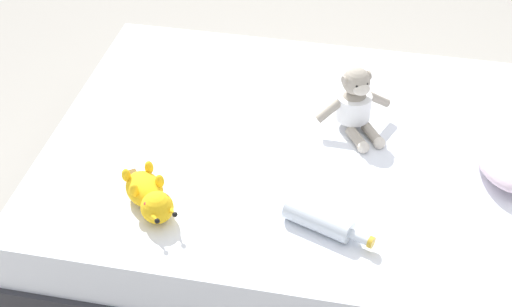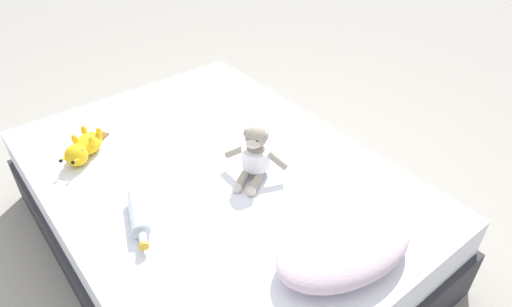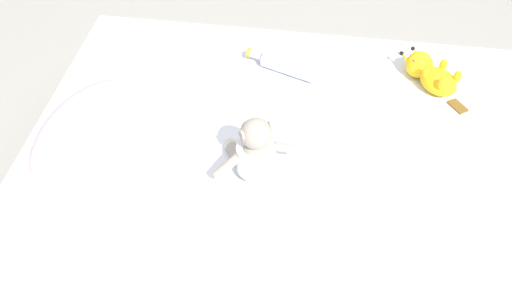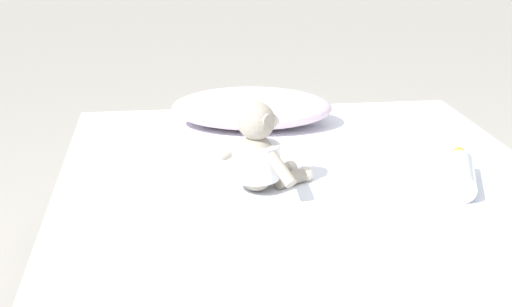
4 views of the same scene
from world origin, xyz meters
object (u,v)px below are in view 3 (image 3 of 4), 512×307
plush_yellow_creature (430,74)px  pillow (89,131)px  plush_monkey (255,152)px  glass_bottle (287,65)px  bed (292,189)px

plush_yellow_creature → pillow: bearing=113.0°
pillow → plush_yellow_creature: pillow is taller
plush_monkey → glass_bottle: bearing=-5.3°
plush_monkey → plush_yellow_creature: plush_monkey is taller
bed → glass_bottle: size_ratio=6.51×
glass_bottle → pillow: bearing=128.0°
plush_monkey → plush_yellow_creature: 0.78m
bed → glass_bottle: 0.47m
bed → glass_bottle: glass_bottle is taller
plush_yellow_creature → bed: bearing=131.2°
glass_bottle → bed: bearing=-169.8°
bed → pillow: size_ratio=3.30×
bed → pillow: 0.73m
pillow → glass_bottle: pillow is taller
plush_monkey → glass_bottle: (0.52, -0.05, -0.06)m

